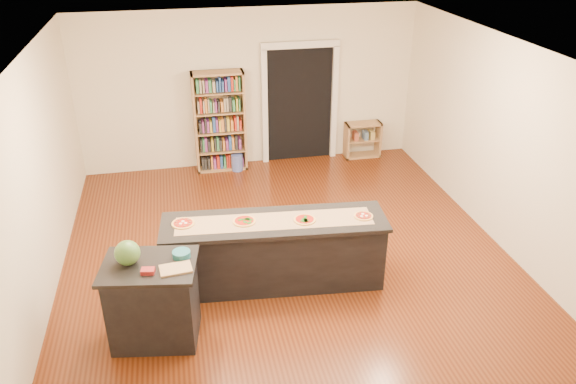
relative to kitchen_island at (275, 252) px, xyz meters
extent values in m
cube|color=beige|center=(0.28, 0.33, 0.95)|extent=(6.00, 7.00, 2.80)
cube|color=#5E2910|center=(0.28, 0.33, -0.45)|extent=(6.00, 7.00, 0.01)
cube|color=white|center=(0.28, 0.33, 2.34)|extent=(6.00, 7.00, 0.01)
cube|color=black|center=(1.18, 3.81, 0.60)|extent=(1.20, 0.02, 2.10)
cube|color=silver|center=(0.53, 3.77, 0.60)|extent=(0.10, 0.08, 2.10)
cube|color=silver|center=(1.83, 3.77, 0.60)|extent=(0.10, 0.08, 2.10)
cube|color=silver|center=(1.18, 3.77, 1.70)|extent=(1.40, 0.08, 0.12)
cube|color=black|center=(0.00, 0.00, -0.03)|extent=(2.66, 0.66, 0.85)
cube|color=black|center=(0.00, 0.00, 0.42)|extent=(2.74, 0.74, 0.05)
cube|color=black|center=(-1.47, -0.74, 0.01)|extent=(0.90, 0.63, 0.93)
cube|color=black|center=(-1.47, -0.74, 0.50)|extent=(0.98, 0.72, 0.04)
cube|color=#A98052|center=(-0.30, 3.62, 0.44)|extent=(0.90, 0.32, 1.80)
cube|color=#A98052|center=(2.37, 3.63, -0.12)|extent=(0.67, 0.29, 0.67)
cylinder|color=#5368BA|center=(-0.04, 3.49, -0.30)|extent=(0.21, 0.21, 0.30)
cube|color=#906F4A|center=(0.00, -0.01, 0.45)|extent=(2.40, 0.64, 0.00)
sphere|color=#144214|center=(-1.67, -0.68, 0.65)|extent=(0.26, 0.26, 0.26)
cube|color=tan|center=(-1.20, -0.89, 0.53)|extent=(0.34, 0.25, 0.02)
cube|color=maroon|center=(-1.47, -0.89, 0.54)|extent=(0.15, 0.12, 0.05)
cylinder|color=#195966|center=(-1.13, -0.67, 0.55)|extent=(0.19, 0.19, 0.07)
cylinder|color=#D8A953|center=(-1.08, 0.14, 0.46)|extent=(0.26, 0.26, 0.02)
cylinder|color=#A5190C|center=(-1.08, 0.14, 0.47)|extent=(0.22, 0.22, 0.00)
cylinder|color=#D8A953|center=(-0.36, 0.05, 0.46)|extent=(0.28, 0.28, 0.02)
cylinder|color=#A5190C|center=(-0.36, 0.05, 0.47)|extent=(0.23, 0.23, 0.00)
cylinder|color=#D8A953|center=(0.36, -0.07, 0.46)|extent=(0.27, 0.27, 0.02)
cylinder|color=#A5190C|center=(0.36, -0.07, 0.47)|extent=(0.22, 0.22, 0.00)
cylinder|color=#D8A953|center=(1.09, -0.13, 0.46)|extent=(0.25, 0.25, 0.02)
cylinder|color=#A5190C|center=(1.09, -0.13, 0.47)|extent=(0.21, 0.21, 0.00)
camera|label=1|loc=(-1.04, -5.78, 3.85)|focal=35.00mm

